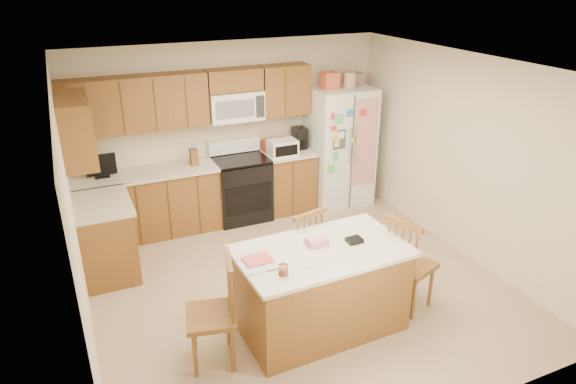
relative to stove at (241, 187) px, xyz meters
name	(u,v)px	position (x,y,z in m)	size (l,w,h in m)	color
ground	(297,284)	(0.00, -1.94, -0.47)	(4.50, 4.50, 0.00)	#9D795F
room_shell	(298,168)	(0.00, -1.94, 0.97)	(4.60, 4.60, 2.52)	beige
cabinetry	(173,172)	(-0.98, -0.15, 0.44)	(3.36, 1.56, 2.15)	brown
stove	(241,187)	(0.00, 0.00, 0.00)	(0.76, 0.65, 1.13)	black
refrigerator	(339,145)	(1.57, -0.06, 0.45)	(0.90, 0.79, 2.04)	white
island	(321,288)	(-0.11, -2.73, -0.02)	(1.68, 1.02, 0.99)	brown
windsor_chair_left	(214,315)	(-1.22, -2.78, 0.03)	(0.53, 0.55, 1.08)	brown
windsor_chair_back	(300,253)	(-0.03, -2.08, 0.03)	(0.55, 0.53, 1.06)	brown
windsor_chair_right	(408,265)	(0.89, -2.79, 0.04)	(0.58, 0.59, 1.08)	brown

